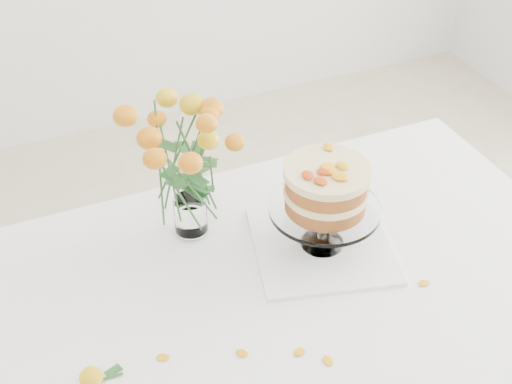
% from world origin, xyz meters
% --- Properties ---
extents(table, '(1.43, 0.93, 0.76)m').
position_xyz_m(table, '(0.00, 0.00, 0.67)').
color(table, tan).
rests_on(table, ground).
extents(napkin, '(0.36, 0.36, 0.01)m').
position_xyz_m(napkin, '(0.16, 0.11, 0.76)').
color(napkin, white).
rests_on(napkin, table).
extents(cake_stand, '(0.24, 0.24, 0.21)m').
position_xyz_m(cake_stand, '(0.16, 0.11, 0.91)').
color(cake_stand, white).
rests_on(cake_stand, napkin).
extents(rose_vase, '(0.27, 0.27, 0.37)m').
position_xyz_m(rose_vase, '(-0.09, 0.27, 0.98)').
color(rose_vase, white).
rests_on(rose_vase, table).
extents(loose_rose_near, '(0.08, 0.04, 0.04)m').
position_xyz_m(loose_rose_near, '(-0.39, -0.05, 0.77)').
color(loose_rose_near, gold).
rests_on(loose_rose_near, table).
extents(stray_petal_a, '(0.03, 0.02, 0.00)m').
position_xyz_m(stray_petal_a, '(-0.12, -0.10, 0.76)').
color(stray_petal_a, '#EFA20F').
rests_on(stray_petal_a, table).
extents(stray_petal_b, '(0.03, 0.02, 0.00)m').
position_xyz_m(stray_petal_b, '(-0.02, -0.14, 0.76)').
color(stray_petal_b, '#EFA20F').
rests_on(stray_petal_b, table).
extents(stray_petal_c, '(0.03, 0.02, 0.00)m').
position_xyz_m(stray_petal_c, '(0.02, -0.18, 0.76)').
color(stray_petal_c, '#EFA20F').
rests_on(stray_petal_c, table).
extents(stray_petal_d, '(0.03, 0.02, 0.00)m').
position_xyz_m(stray_petal_d, '(-0.26, -0.05, 0.76)').
color(stray_petal_d, '#EFA20F').
rests_on(stray_petal_d, table).
extents(stray_petal_f, '(0.03, 0.02, 0.00)m').
position_xyz_m(stray_petal_f, '(0.30, -0.08, 0.76)').
color(stray_petal_f, '#EFA20F').
rests_on(stray_petal_f, table).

